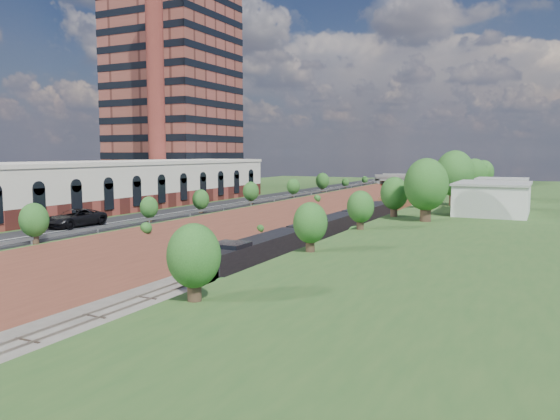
{
  "coord_description": "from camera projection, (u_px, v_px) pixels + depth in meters",
  "views": [
    {
      "loc": [
        29.92,
        -26.24,
        13.23
      ],
      "look_at": [
        -0.34,
        35.58,
        6.0
      ],
      "focal_mm": 35.0,
      "sensor_mm": 36.0,
      "label": 1
    }
  ],
  "objects": [
    {
      "name": "ground",
      "position": [
        60.0,
        344.0,
        37.9
      ],
      "size": [
        400.0,
        400.0,
        0.0
      ],
      "primitive_type": "plane",
      "color": "#6B665B",
      "rests_on": "ground"
    },
    {
      "name": "platform_left",
      "position": [
        184.0,
        208.0,
        105.67
      ],
      "size": [
        44.0,
        180.0,
        5.0
      ],
      "primitive_type": "cube",
      "color": "#2D5422",
      "rests_on": "ground"
    },
    {
      "name": "embankment_left",
      "position": [
        287.0,
        228.0,
        96.31
      ],
      "size": [
        10.0,
        180.0,
        10.0
      ],
      "primitive_type": "cube",
      "rotation": [
        0.0,
        0.79,
        0.0
      ],
      "color": "brown",
      "rests_on": "ground"
    },
    {
      "name": "embankment_right",
      "position": [
        411.0,
        236.0,
        86.69
      ],
      "size": [
        10.0,
        180.0,
        10.0
      ],
      "primitive_type": "cube",
      "rotation": [
        0.0,
        0.79,
        0.0
      ],
      "color": "brown",
      "rests_on": "ground"
    },
    {
      "name": "rail_left_track",
      "position": [
        331.0,
        230.0,
        92.63
      ],
      "size": [
        1.58,
        180.0,
        0.18
      ],
      "primitive_type": "cube",
      "color": "gray",
      "rests_on": "ground"
    },
    {
      "name": "rail_right_track",
      "position": [
        361.0,
        232.0,
        90.35
      ],
      "size": [
        1.58,
        180.0,
        0.18
      ],
      "primitive_type": "cube",
      "color": "gray",
      "rests_on": "ground"
    },
    {
      "name": "road",
      "position": [
        264.0,
        199.0,
        97.75
      ],
      "size": [
        8.0,
        180.0,
        0.1
      ],
      "primitive_type": "cube",
      "color": "black",
      "rests_on": "platform_left"
    },
    {
      "name": "guardrail",
      "position": [
        284.0,
        197.0,
        95.73
      ],
      "size": [
        0.1,
        171.0,
        0.7
      ],
      "color": "#99999E",
      "rests_on": "platform_left"
    },
    {
      "name": "commercial_building",
      "position": [
        124.0,
        184.0,
        83.2
      ],
      "size": [
        14.3,
        62.3,
        7.0
      ],
      "color": "maroon",
      "rests_on": "platform_left"
    },
    {
      "name": "highrise_tower",
      "position": [
        173.0,
        62.0,
        118.02
      ],
      "size": [
        22.0,
        22.0,
        53.9
      ],
      "color": "brown",
      "rests_on": "platform_left"
    },
    {
      "name": "smokestack",
      "position": [
        156.0,
        89.0,
        101.05
      ],
      "size": [
        3.2,
        3.2,
        40.0
      ],
      "primitive_type": "cylinder",
      "color": "maroon",
      "rests_on": "platform_left"
    },
    {
      "name": "overpass",
      "position": [
        422.0,
        184.0,
        146.37
      ],
      "size": [
        24.5,
        8.3,
        7.4
      ],
      "color": "gray",
      "rests_on": "ground"
    },
    {
      "name": "white_building_near",
      "position": [
        493.0,
        199.0,
        73.35
      ],
      "size": [
        9.0,
        12.0,
        4.0
      ],
      "primitive_type": "cube",
      "color": "silver",
      "rests_on": "platform_right"
    },
    {
      "name": "white_building_far",
      "position": [
        501.0,
        191.0,
        93.24
      ],
      "size": [
        8.0,
        10.0,
        3.6
      ],
      "primitive_type": "cube",
      "color": "silver",
      "rests_on": "platform_right"
    },
    {
      "name": "tree_right_large",
      "position": [
        426.0,
        185.0,
        65.22
      ],
      "size": [
        5.25,
        5.25,
        7.61
      ],
      "color": "#473323",
      "rests_on": "platform_right"
    },
    {
      "name": "tree_left_crest",
      "position": [
        125.0,
        209.0,
        60.19
      ],
      "size": [
        2.45,
        2.45,
        3.55
      ],
      "color": "#473323",
      "rests_on": "platform_left"
    },
    {
      "name": "freight_train",
      "position": [
        413.0,
        199.0,
        125.03
      ],
      "size": [
        3.24,
        164.68,
        4.79
      ],
      "color": "black",
      "rests_on": "ground"
    },
    {
      "name": "suv",
      "position": [
        75.0,
        218.0,
        60.22
      ],
      "size": [
        3.51,
        7.1,
        1.94
      ],
      "primitive_type": "imported",
      "rotation": [
        0.0,
        0.0,
        -0.04
      ],
      "color": "black",
      "rests_on": "road"
    }
  ]
}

